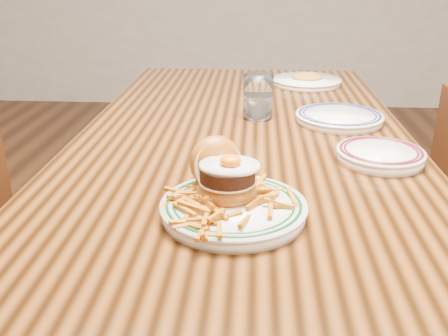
{
  "coord_description": "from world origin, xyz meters",
  "views": [
    {
      "loc": [
        0.03,
        -1.24,
        1.16
      ],
      "look_at": [
        -0.02,
        -0.46,
        0.83
      ],
      "focal_mm": 40.0,
      "sensor_mm": 36.0,
      "label": 1
    }
  ],
  "objects": [
    {
      "name": "table",
      "position": [
        0.0,
        0.0,
        0.66
      ],
      "size": [
        0.85,
        1.6,
        0.75
      ],
      "color": "black",
      "rests_on": "floor"
    },
    {
      "name": "main_plate",
      "position": [
        -0.01,
        -0.46,
        0.78
      ],
      "size": [
        0.25,
        0.27,
        0.12
      ],
      "rotation": [
        0.0,
        0.0,
        0.41
      ],
      "color": "white",
      "rests_on": "table"
    },
    {
      "name": "side_plate",
      "position": [
        0.31,
        -0.19,
        0.77
      ],
      "size": [
        0.19,
        0.19,
        0.03
      ],
      "rotation": [
        0.0,
        0.0,
        -0.09
      ],
      "color": "white",
      "rests_on": "table"
    },
    {
      "name": "rear_plate",
      "position": [
        0.26,
        0.09,
        0.76
      ],
      "size": [
        0.24,
        0.24,
        0.03
      ],
      "rotation": [
        0.0,
        0.0,
        0.13
      ],
      "color": "white",
      "rests_on": "table"
    },
    {
      "name": "water_glass",
      "position": [
        0.03,
        0.12,
        0.81
      ],
      "size": [
        0.08,
        0.08,
        0.13
      ],
      "color": "white",
      "rests_on": "table"
    },
    {
      "name": "far_plate",
      "position": [
        0.21,
        0.54,
        0.76
      ],
      "size": [
        0.24,
        0.24,
        0.04
      ],
      "rotation": [
        0.0,
        0.0,
        0.4
      ],
      "color": "white",
      "rests_on": "table"
    }
  ]
}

